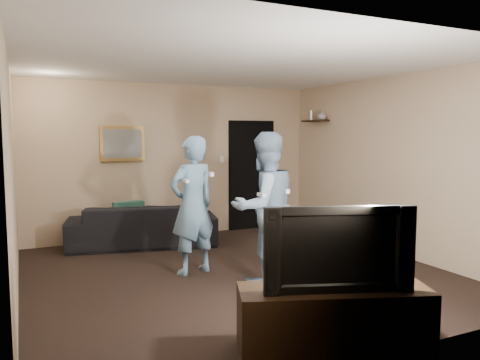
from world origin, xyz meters
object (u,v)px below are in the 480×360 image
tv_console (334,321)px  television (335,246)px  sofa (143,225)px  wii_player_right (265,207)px  wii_player_left (193,205)px

tv_console → television: (0.00, 0.00, 0.61)m
sofa → wii_player_right: (0.89, -2.39, 0.56)m
television → wii_player_right: bearing=99.1°
tv_console → wii_player_right: wii_player_right is taller
wii_player_left → wii_player_right: 0.94m
tv_console → wii_player_right: 1.99m
television → tv_console: bearing=-160.0°
television → wii_player_right: wii_player_right is taller
tv_console → wii_player_left: size_ratio=0.89×
sofa → television: 4.31m
tv_console → wii_player_left: bearing=117.0°
sofa → wii_player_right: 2.61m
television → wii_player_left: 2.53m
tv_console → wii_player_right: (0.36, 1.85, 0.64)m
wii_player_left → television: bearing=-83.0°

